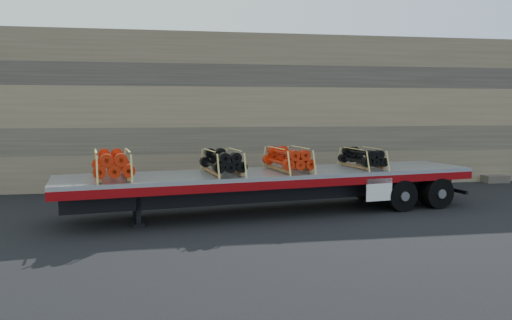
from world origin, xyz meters
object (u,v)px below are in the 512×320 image
at_px(bundle_front, 112,165).
at_px(bundle_midrear, 288,160).
at_px(trailer, 274,192).
at_px(bundle_midfront, 222,162).
at_px(bundle_rear, 362,158).

relative_size(bundle_front, bundle_midrear, 1.06).
relative_size(trailer, bundle_midrear, 6.58).
distance_m(bundle_midfront, bundle_rear, 5.34).
xyz_separation_m(bundle_midfront, bundle_rear, (5.27, 0.84, -0.04)).
bearing_deg(bundle_front, bundle_midfront, 0.00).
xyz_separation_m(bundle_midrear, bundle_rear, (2.93, 0.46, -0.05)).
height_order(bundle_midfront, bundle_midrear, bundle_midrear).
relative_size(bundle_front, bundle_rear, 1.21).
height_order(trailer, bundle_midfront, bundle_midfront).
bearing_deg(trailer, bundle_midfront, -180.00).
bearing_deg(trailer, bundle_midrear, -0.00).
bearing_deg(trailer, bundle_front, -180.00).
xyz_separation_m(bundle_front, bundle_midrear, (5.84, 0.93, -0.02)).
bearing_deg(bundle_midrear, trailer, 180.00).
relative_size(trailer, bundle_rear, 7.49).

